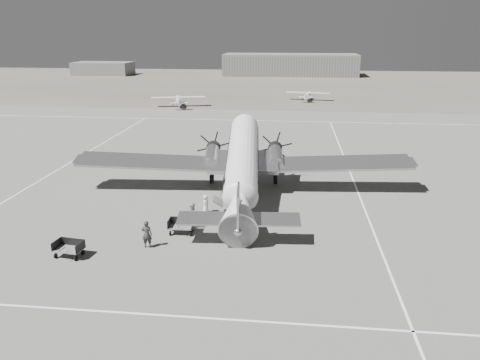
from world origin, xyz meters
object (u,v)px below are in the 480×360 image
Objects in this scene: dc3_airliner at (243,165)px; passenger at (206,204)px; light_plane_right at (308,96)px; ground_crew at (147,234)px; light_plane_left at (179,101)px; baggage_cart_near at (181,226)px; ramp_agent at (193,215)px; hangar_main at (290,65)px; shed_secondary at (103,68)px; baggage_cart_far at (69,249)px.

passenger is (-2.52, -3.90, -2.15)m from dc3_airliner.
ground_crew is at bearing -92.24° from light_plane_right.
light_plane_left reaches higher than ground_crew.
dc3_airliner reaches higher than light_plane_left.
ramp_agent reaches higher than baggage_cart_near.
hangar_main reaches higher than light_plane_left.
shed_secondary is (-60.00, -5.00, -1.30)m from hangar_main.
ramp_agent is at bearing 57.60° from baggage_cart_near.
light_plane_right is at bearing 84.25° from baggage_cart_far.
ramp_agent is at bearing -124.46° from ground_crew.
light_plane_left is 6.85× the size of passenger.
passenger reaches higher than baggage_cart_far.
ground_crew is (4.57, 1.83, 0.42)m from baggage_cart_far.
dc3_airliner reaches higher than baggage_cart_far.
light_plane_left is 54.30m from passenger.
baggage_cart_near is 4.21m from passenger.
shed_secondary is 132.00m from ground_crew.
baggage_cart_far is (-12.96, -128.31, -2.77)m from hangar_main.
hangar_main is 116.08m from dc3_airliner.
light_plane_right is (64.07, -51.53, -1.06)m from shed_secondary.
light_plane_left is 60.02m from ground_crew.
shed_secondary is 74.19m from light_plane_left.
dc3_airliner is 15.91m from baggage_cart_far.
baggage_cart_near is at bearing -65.86° from shed_secondary.
light_plane_right reaches higher than baggage_cart_near.
hangar_main is 56.73m from light_plane_right.
hangar_main is 129.00m from baggage_cart_far.
ramp_agent is at bearing -92.80° from hangar_main.
baggage_cart_near is 7.63m from baggage_cart_far.
dc3_airliner is 16.17× the size of baggage_cart_near.
ground_crew is at bearing -93.79° from hangar_main.
light_plane_left is (-17.16, 48.39, -1.84)m from dc3_airliner.
light_plane_right is 4.75× the size of ground_crew.
passenger is at bearing -92.69° from hangar_main.
ground_crew reaches higher than baggage_cart_far.
dc3_airliner is at bearing -62.88° from shed_secondary.
hangar_main is 123.11m from ramp_agent.
light_plane_left is 5.36× the size of ground_crew.
light_plane_right is 64.15m from passenger.
baggage_cart_far is at bearing 21.30° from ground_crew.
shed_secondary is 130.44m from baggage_cart_near.
light_plane_right is 4.68× the size of ramp_agent.
baggage_cart_far is (-9.84, -12.27, -2.37)m from dc3_airliner.
shed_secondary reaches higher than light_plane_left.
light_plane_left is at bearing 102.23° from baggage_cart_near.
baggage_cart_far is at bearing -69.12° from shed_secondary.
passenger is at bearing 56.43° from baggage_cart_far.
shed_secondary reaches higher than passenger.
shed_secondary is at bearing 149.04° from light_plane_right.
light_plane_right is at bearing 79.61° from baggage_cart_near.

